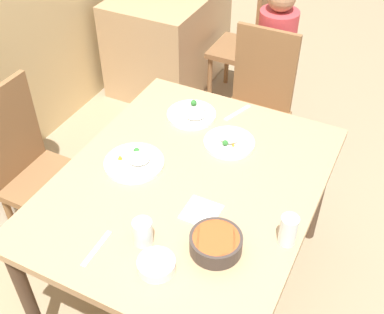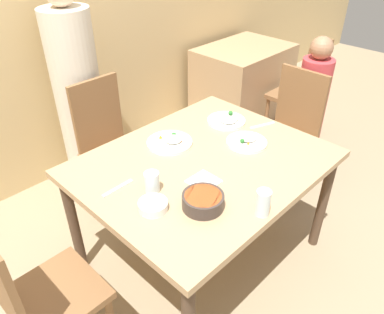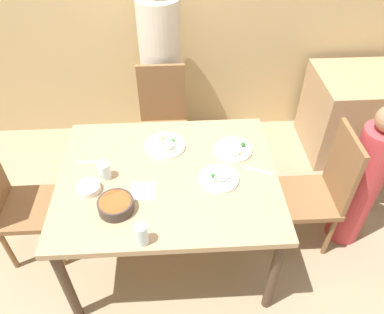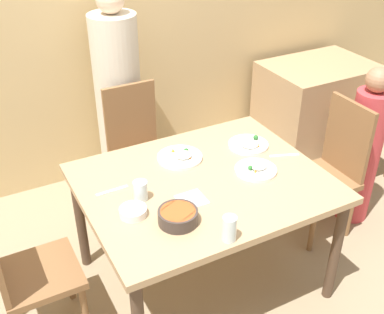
{
  "view_description": "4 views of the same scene",
  "coord_description": "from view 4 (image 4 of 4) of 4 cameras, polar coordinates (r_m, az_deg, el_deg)",
  "views": [
    {
      "loc": [
        -1.33,
        -0.68,
        2.18
      ],
      "look_at": [
        0.12,
        0.04,
        0.78
      ],
      "focal_mm": 45.0,
      "sensor_mm": 36.0,
      "label": 1
    },
    {
      "loc": [
        -1.27,
        -1.15,
        1.92
      ],
      "look_at": [
        -0.05,
        0.05,
        0.77
      ],
      "focal_mm": 35.0,
      "sensor_mm": 36.0,
      "label": 2
    },
    {
      "loc": [
        0.06,
        -1.62,
        2.35
      ],
      "look_at": [
        0.14,
        -0.09,
        0.97
      ],
      "focal_mm": 35.0,
      "sensor_mm": 36.0,
      "label": 3
    },
    {
      "loc": [
        -1.08,
        -1.91,
        2.25
      ],
      "look_at": [
        -0.08,
        -0.01,
        0.93
      ],
      "focal_mm": 45.0,
      "sensor_mm": 36.0,
      "label": 4
    }
  ],
  "objects": [
    {
      "name": "bowl_rice_small",
      "position": [
        2.42,
        -6.99,
        -6.42
      ],
      "size": [
        0.14,
        0.14,
        0.04
      ],
      "color": "white",
      "rests_on": "dining_table"
    },
    {
      "name": "person_child",
      "position": [
        3.52,
        19.6,
        0.55
      ],
      "size": [
        0.23,
        0.23,
        1.16
      ],
      "color": "#C63D42",
      "rests_on": "ground_plane"
    },
    {
      "name": "chair_child_spot",
      "position": [
        3.36,
        16.12,
        -1.17
      ],
      "size": [
        0.4,
        0.4,
        0.95
      ],
      "rotation": [
        0.0,
        0.0,
        -1.57
      ],
      "color": "brown",
      "rests_on": "ground_plane"
    },
    {
      "name": "plate_noodles",
      "position": [
        2.84,
        -1.38,
        0.03
      ],
      "size": [
        0.27,
        0.27,
        0.05
      ],
      "color": "white",
      "rests_on": "dining_table"
    },
    {
      "name": "napkin_folded",
      "position": [
        2.51,
        -0.03,
        -5.06
      ],
      "size": [
        0.14,
        0.14,
        0.01
      ],
      "color": "white",
      "rests_on": "dining_table"
    },
    {
      "name": "chair_adult_spot",
      "position": [
        3.46,
        -6.42,
        0.97
      ],
      "size": [
        0.4,
        0.4,
        0.95
      ],
      "color": "brown",
      "rests_on": "ground_plane"
    },
    {
      "name": "ground_plane",
      "position": [
        3.14,
        1.2,
        -14.12
      ],
      "size": [
        10.0,
        10.0,
        0.0
      ],
      "primitive_type": "plane",
      "color": "#998466"
    },
    {
      "name": "dining_table",
      "position": [
        2.7,
        1.36,
        -4.11
      ],
      "size": [
        1.33,
        1.07,
        0.75
      ],
      "color": "tan",
      "rests_on": "ground_plane"
    },
    {
      "name": "plate_rice_adult",
      "position": [
        2.75,
        7.6,
        -1.42
      ],
      "size": [
        0.24,
        0.24,
        0.05
      ],
      "color": "white",
      "rests_on": "dining_table"
    },
    {
      "name": "bowl_curry",
      "position": [
        2.35,
        -1.67,
        -7.02
      ],
      "size": [
        0.2,
        0.2,
        0.07
      ],
      "color": "#3D332D",
      "rests_on": "dining_table"
    },
    {
      "name": "fork_steel",
      "position": [
        2.61,
        -9.45,
        -3.96
      ],
      "size": [
        0.18,
        0.02,
        0.01
      ],
      "color": "silver",
      "rests_on": "dining_table"
    },
    {
      "name": "background_table",
      "position": [
        4.52,
        14.36,
        6.08
      ],
      "size": [
        0.94,
        0.68,
        0.75
      ],
      "color": "tan",
      "rests_on": "ground_plane"
    },
    {
      "name": "glass_water_tall",
      "position": [
        2.24,
        4.46,
        -8.46
      ],
      "size": [
        0.07,
        0.07,
        0.13
      ],
      "color": "silver",
      "rests_on": "dining_table"
    },
    {
      "name": "plate_rice_child",
      "position": [
        2.99,
        6.73,
        1.48
      ],
      "size": [
        0.25,
        0.25,
        0.05
      ],
      "color": "white",
      "rests_on": "dining_table"
    },
    {
      "name": "wall_back",
      "position": [
        3.71,
        -10.51,
        17.05
      ],
      "size": [
        10.0,
        0.06,
        2.7
      ],
      "color": "tan",
      "rests_on": "ground_plane"
    },
    {
      "name": "person_adult",
      "position": [
        3.63,
        -8.64,
        6.37
      ],
      "size": [
        0.34,
        0.34,
        1.57
      ],
      "color": "beige",
      "rests_on": "ground_plane"
    },
    {
      "name": "chair_empty_left",
      "position": [
        2.64,
        -19.46,
        -12.22
      ],
      "size": [
        0.4,
        0.4,
        0.95
      ],
      "rotation": [
        0.0,
        0.0,
        1.57
      ],
      "color": "brown",
      "rests_on": "ground_plane"
    },
    {
      "name": "glass_water_short",
      "position": [
        2.5,
        -6.08,
        -4.05
      ],
      "size": [
        0.07,
        0.07,
        0.11
      ],
      "color": "silver",
      "rests_on": "dining_table"
    },
    {
      "name": "chair_background",
      "position": [
        4.04,
        20.85,
        3.77
      ],
      "size": [
        0.4,
        0.4,
        0.95
      ],
      "rotation": [
        0.0,
        0.0,
        3.14
      ],
      "color": "brown",
      "rests_on": "ground_plane"
    },
    {
      "name": "spoon_steel",
      "position": [
        2.92,
        10.92,
        0.15
      ],
      "size": [
        0.18,
        0.08,
        0.01
      ],
      "color": "silver",
      "rests_on": "dining_table"
    }
  ]
}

